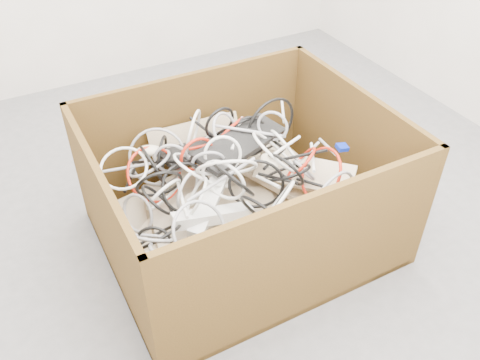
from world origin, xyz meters
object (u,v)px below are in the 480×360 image
power_strip_right (213,216)px  power_strip_left (211,199)px  cardboard_box (239,212)px  vga_plug (342,147)px

power_strip_right → power_strip_left: bearing=74.6°
cardboard_box → vga_plug: 0.50m
power_strip_left → vga_plug: power_strip_left is taller
power_strip_right → cardboard_box: bearing=43.0°
vga_plug → cardboard_box: bearing=179.6°
cardboard_box → power_strip_left: (-0.17, -0.09, 0.20)m
cardboard_box → vga_plug: bearing=-7.9°
cardboard_box → power_strip_left: cardboard_box is taller
cardboard_box → power_strip_right: 0.30m
cardboard_box → power_strip_left: size_ratio=3.48×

